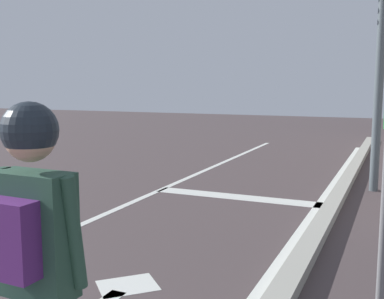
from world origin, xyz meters
The scene contains 7 objects.
lane_line_center centered at (-0.22, 6.00, 0.00)m, with size 0.12×20.00×0.01m, color silver.
lane_line_curbside centered at (2.67, 6.00, 0.00)m, with size 0.12×20.00×0.01m, color silver.
stop_bar centered at (1.30, 8.22, 0.00)m, with size 3.04×0.40×0.01m, color silver.
lane_arrow_head centered at (1.45, 4.27, 0.00)m, with size 0.56×0.44×0.01m, color silver.
curb_strip centered at (2.92, 6.00, 0.07)m, with size 0.24×24.00×0.14m, color #A7A599.
skater centered at (2.24, 2.16, 1.24)m, with size 0.49×0.65×1.80m.
traffic_signal_mast centered at (1.93, 9.72, 3.54)m, with size 5.43×0.34×5.01m.
Camera 1 is at (3.81, 0.47, 1.96)m, focal length 44.41 mm.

